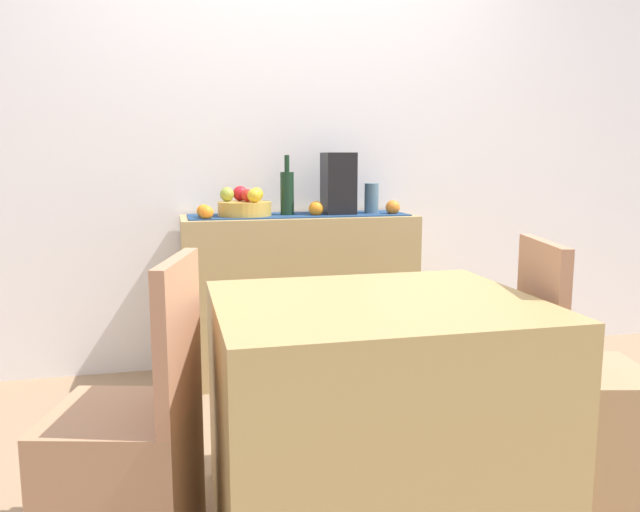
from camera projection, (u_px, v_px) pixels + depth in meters
ground_plane at (339, 449)px, 2.59m from camera, size 6.40×6.40×0.02m
room_wall_rear at (285, 126)px, 3.51m from camera, size 6.40×0.06×2.70m
sideboard_console at (299, 296)px, 3.41m from camera, size 1.23×0.42×0.87m
table_runner at (299, 215)px, 3.34m from camera, size 1.16×0.32×0.01m
fruit_bowl at (245, 209)px, 3.27m from camera, size 0.28×0.28×0.07m
apple_center at (257, 194)px, 3.30m from camera, size 0.07×0.07×0.07m
apple_rear at (254, 195)px, 3.19m from camera, size 0.07×0.07×0.07m
apple_left at (247, 195)px, 3.25m from camera, size 0.07×0.07×0.07m
apple_front at (227, 194)px, 3.26m from camera, size 0.07×0.07×0.07m
apple_right at (240, 193)px, 3.30m from camera, size 0.08×0.08×0.08m
wine_bottle at (287, 193)px, 3.31m from camera, size 0.07×0.07×0.32m
coffee_maker at (338, 184)px, 3.36m from camera, size 0.16×0.18×0.33m
ceramic_vase at (371, 199)px, 3.42m from camera, size 0.08×0.08×0.17m
orange_loose_near_bowl at (204, 211)px, 3.19m from camera, size 0.07×0.07×0.07m
orange_loose_end at (316, 209)px, 3.30m from camera, size 0.08×0.08×0.08m
orange_loose_far at (393, 207)px, 3.39m from camera, size 0.08×0.08×0.08m
orange_loose_mid at (206, 213)px, 3.11m from camera, size 0.07×0.07×0.07m
dining_table at (375, 412)px, 2.01m from camera, size 1.00×0.83×0.74m
chair_near_window at (128, 470)px, 1.85m from camera, size 0.49×0.49×0.90m
chair_by_corner at (581, 419)px, 2.21m from camera, size 0.48×0.48×0.90m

